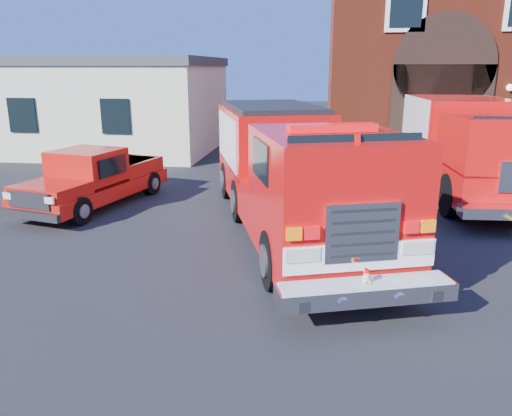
# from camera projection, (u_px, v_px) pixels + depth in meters

# --- Properties ---
(ground) EXTENTS (100.00, 100.00, 0.00)m
(ground) POSITION_uv_depth(u_px,v_px,m) (263.00, 250.00, 11.07)
(ground) COLOR black
(ground) RESTS_ON ground
(parking_stripe_mid) EXTENTS (0.12, 3.00, 0.01)m
(parking_stripe_mid) POSITION_uv_depth(u_px,v_px,m) (508.00, 210.00, 14.08)
(parking_stripe_mid) COLOR #DEB40B
(parking_stripe_mid) RESTS_ON ground
(parking_stripe_far) EXTENTS (0.12, 3.00, 0.01)m
(parking_stripe_far) POSITION_uv_depth(u_px,v_px,m) (476.00, 186.00, 16.94)
(parking_stripe_far) COLOR #DEB40B
(parking_stripe_far) RESTS_ON ground
(fire_station) EXTENTS (15.20, 10.20, 8.45)m
(fire_station) POSITION_uv_depth(u_px,v_px,m) (501.00, 59.00, 22.14)
(fire_station) COLOR maroon
(fire_station) RESTS_ON ground
(side_building) EXTENTS (10.20, 8.20, 4.35)m
(side_building) POSITION_uv_depth(u_px,v_px,m) (109.00, 104.00, 23.98)
(side_building) COLOR beige
(side_building) RESTS_ON ground
(fire_engine) EXTENTS (5.40, 9.90, 2.94)m
(fire_engine) POSITION_uv_depth(u_px,v_px,m) (291.00, 170.00, 11.95)
(fire_engine) COLOR black
(fire_engine) RESTS_ON ground
(pickup_truck) EXTENTS (2.97, 5.41, 1.68)m
(pickup_truck) POSITION_uv_depth(u_px,v_px,m) (94.00, 179.00, 14.39)
(pickup_truck) COLOR black
(pickup_truck) RESTS_ON ground
(secondary_truck) EXTENTS (3.30, 9.20, 2.94)m
(secondary_truck) POSITION_uv_depth(u_px,v_px,m) (463.00, 142.00, 15.96)
(secondary_truck) COLOR black
(secondary_truck) RESTS_ON ground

